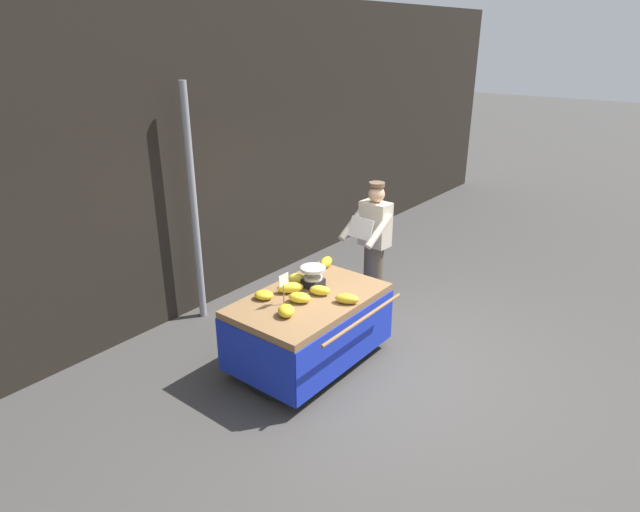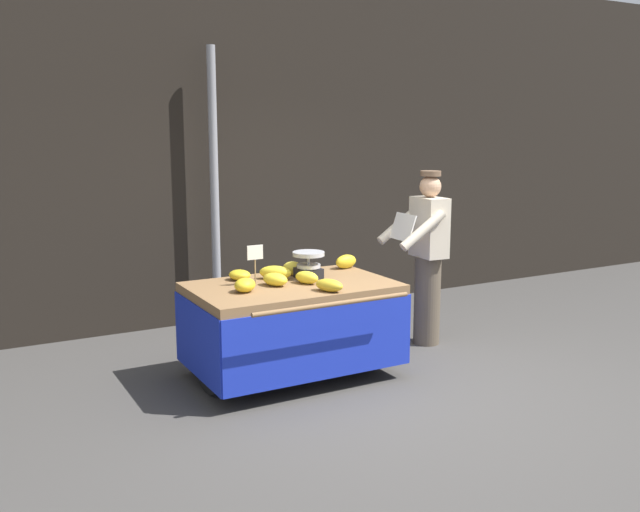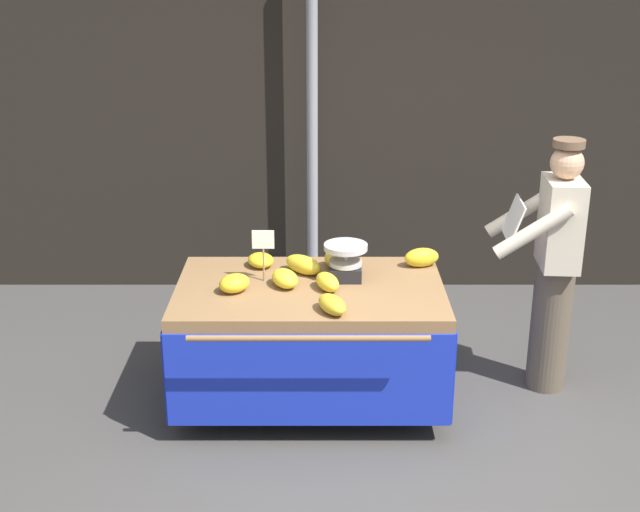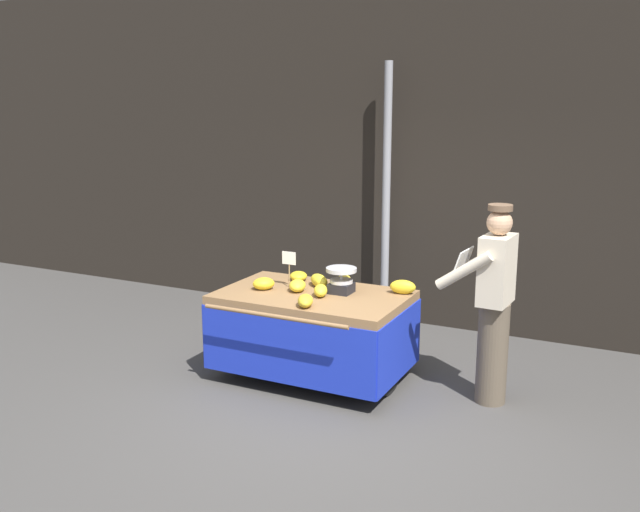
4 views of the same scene
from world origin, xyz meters
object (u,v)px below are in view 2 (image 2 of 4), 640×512
street_pole (214,190)px  banana_bunch_6 (329,285)px  banana_bunch_4 (240,275)px  vendor_person (427,257)px  banana_cart (292,309)px  banana_bunch_1 (275,273)px  banana_bunch_3 (275,279)px  banana_bunch_5 (293,268)px  weighing_scale (309,265)px  banana_bunch_0 (307,277)px  banana_bunch_2 (245,285)px  price_sign (255,256)px  banana_bunch_7 (346,262)px

street_pole → banana_bunch_6: bearing=-86.5°
banana_bunch_4 → vendor_person: 1.92m
banana_cart → vendor_person: bearing=7.7°
banana_bunch_1 → banana_bunch_4: 0.31m
banana_bunch_3 → banana_bunch_6: bearing=-54.0°
banana_bunch_1 → banana_bunch_3: bearing=-115.8°
street_pole → banana_cart: street_pole is taller
banana_bunch_5 → weighing_scale: bearing=-73.3°
banana_bunch_5 → banana_bunch_6: 0.72m
street_pole → banana_bunch_6: size_ratio=11.79×
weighing_scale → banana_bunch_6: 0.54m
banana_bunch_3 → vendor_person: (1.74, 0.22, -0.00)m
banana_bunch_0 → banana_bunch_2: size_ratio=1.10×
banana_bunch_2 → price_sign: bearing=46.4°
street_pole → banana_bunch_1: (-0.05, -1.58, -0.59)m
street_pole → vendor_person: 2.32m
banana_bunch_4 → banana_bunch_6: 0.88m
banana_bunch_3 → banana_bunch_5: (0.33, 0.32, 0.01)m
banana_bunch_0 → banana_bunch_4: bearing=137.4°
banana_cart → banana_bunch_0: (0.11, -0.06, 0.27)m
weighing_scale → banana_bunch_4: weighing_scale is taller
street_pole → banana_bunch_1: street_pole is taller
price_sign → banana_bunch_4: price_sign is taller
banana_bunch_5 → vendor_person: 1.42m
weighing_scale → banana_bunch_1: (-0.27, 0.10, -0.06)m
banana_cart → price_sign: price_sign is taller
banana_bunch_3 → banana_bunch_5: banana_bunch_5 is taller
weighing_scale → banana_bunch_3: (-0.38, -0.13, -0.06)m
street_pole → banana_bunch_7: (0.74, -1.46, -0.59)m
street_pole → banana_bunch_4: size_ratio=14.57×
price_sign → banana_bunch_1: 0.34m
banana_bunch_2 → weighing_scale: bearing=17.3°
banana_cart → banana_bunch_0: bearing=-29.0°
street_pole → banana_bunch_6: 2.29m
price_sign → banana_bunch_1: price_sign is taller
price_sign → banana_bunch_7: size_ratio=1.45×
banana_bunch_7 → vendor_person: (0.85, -0.13, -0.01)m
weighing_scale → banana_bunch_5: bearing=106.7°
banana_bunch_0 → banana_bunch_5: (0.06, 0.38, 0.01)m
price_sign → vendor_person: vendor_person is taller
banana_bunch_2 → banana_bunch_4: 0.45m
banana_bunch_5 → banana_bunch_7: 0.57m
banana_cart → banana_bunch_2: 0.55m
banana_cart → banana_bunch_5: size_ratio=8.43×
banana_bunch_4 → banana_bunch_2: bearing=-107.2°
weighing_scale → banana_bunch_2: weighing_scale is taller
banana_bunch_5 → banana_bunch_4: bearing=176.5°
banana_bunch_0 → banana_bunch_2: 0.58m
banana_cart → banana_bunch_6: size_ratio=6.84×
weighing_scale → banana_bunch_6: bearing=-100.0°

